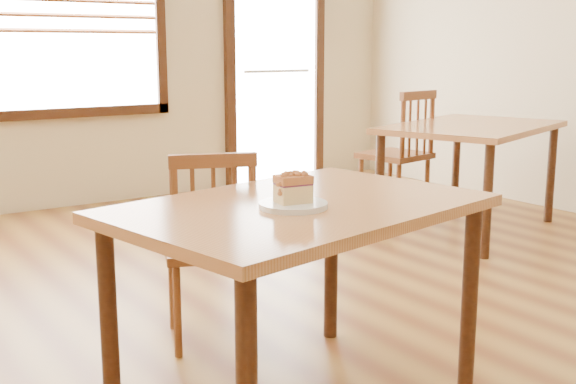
# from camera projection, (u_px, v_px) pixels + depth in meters

# --- Properties ---
(entry_door) EXTENTS (1.08, 0.06, 2.29)m
(entry_door) POSITION_uv_depth(u_px,v_px,m) (276.00, 55.00, 6.71)
(entry_door) COLOR white
(entry_door) RESTS_ON ground
(cafe_table_main) EXTENTS (1.38, 1.05, 0.75)m
(cafe_table_main) POSITION_uv_depth(u_px,v_px,m) (300.00, 229.00, 2.48)
(cafe_table_main) COLOR #B37945
(cafe_table_main) RESTS_ON ground
(cafe_chair_main) EXTENTS (0.51, 0.51, 0.87)m
(cafe_chair_main) POSITION_uv_depth(u_px,v_px,m) (211.00, 246.00, 3.08)
(cafe_chair_main) COLOR brown
(cafe_chair_main) RESTS_ON ground
(cafe_table_second) EXTENTS (1.54, 1.26, 0.75)m
(cafe_table_second) POSITION_uv_depth(u_px,v_px,m) (472.00, 137.00, 4.98)
(cafe_table_second) COLOR #B37945
(cafe_table_second) RESTS_ON ground
(cafe_chair_second) EXTENTS (0.51, 0.51, 0.97)m
(cafe_chair_second) POSITION_uv_depth(u_px,v_px,m) (399.00, 153.00, 5.40)
(cafe_chair_second) COLOR brown
(cafe_chair_second) RESTS_ON ground
(plate) EXTENTS (0.23, 0.23, 0.02)m
(plate) POSITION_uv_depth(u_px,v_px,m) (293.00, 205.00, 2.38)
(plate) COLOR white
(plate) RESTS_ON cafe_table_main
(cake_slice) EXTENTS (0.13, 0.10, 0.11)m
(cake_slice) POSITION_uv_depth(u_px,v_px,m) (293.00, 186.00, 2.37)
(cake_slice) COLOR #E1C77F
(cake_slice) RESTS_ON plate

